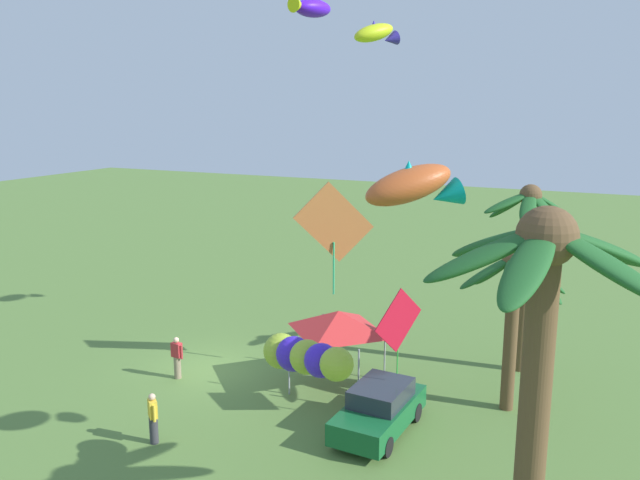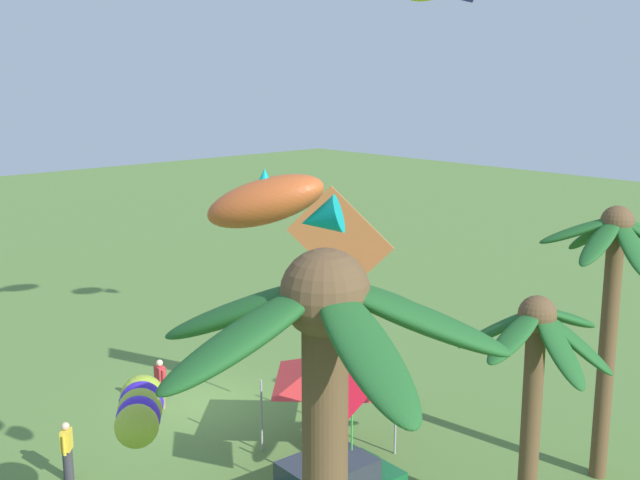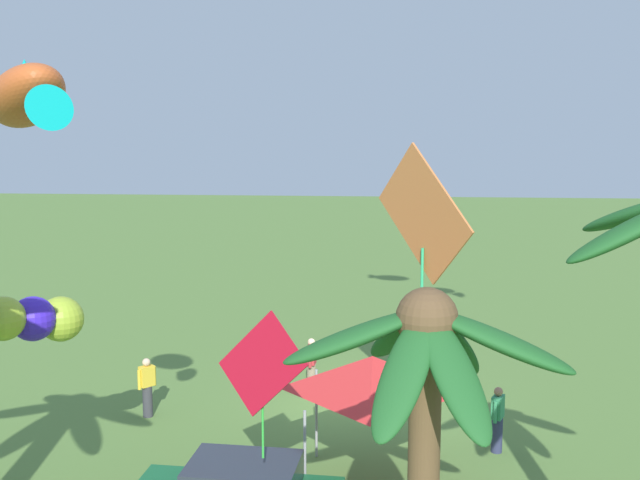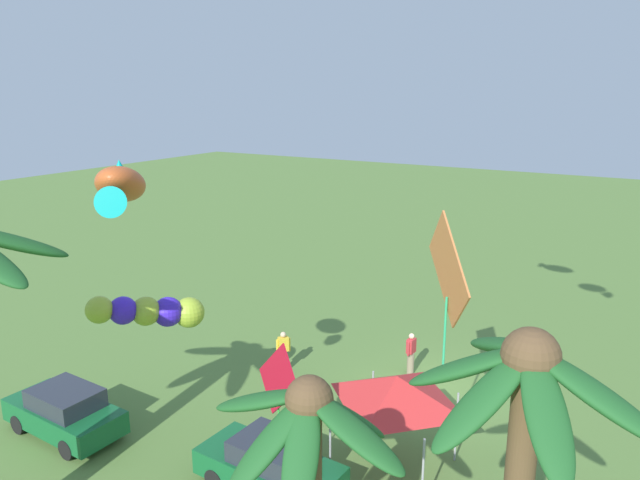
# 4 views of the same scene
# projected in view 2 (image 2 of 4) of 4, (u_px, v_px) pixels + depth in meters

# --- Properties ---
(ground_plane) EXTENTS (120.00, 120.00, 0.00)m
(ground_plane) POSITION_uv_depth(u_px,v_px,m) (202.00, 403.00, 25.16)
(ground_plane) COLOR #567A38
(palm_tree_0) EXTENTS (3.63, 3.30, 7.14)m
(palm_tree_0) POSITION_uv_depth(u_px,v_px,m) (613.00, 280.00, 19.54)
(palm_tree_0) COLOR brown
(palm_tree_0) RESTS_ON ground
(palm_tree_1) EXTENTS (3.97, 3.45, 5.57)m
(palm_tree_1) POSITION_uv_depth(u_px,v_px,m) (536.00, 358.00, 17.42)
(palm_tree_1) COLOR brown
(palm_tree_1) RESTS_ON ground
(palm_tree_2) EXTENTS (4.97, 4.76, 8.08)m
(palm_tree_2) POSITION_uv_depth(u_px,v_px,m) (326.00, 398.00, 10.76)
(palm_tree_2) COLOR brown
(palm_tree_2) RESTS_ON ground
(spectator_0) EXTENTS (0.36, 0.51, 1.59)m
(spectator_0) POSITION_uv_depth(u_px,v_px,m) (354.00, 378.00, 25.06)
(spectator_0) COLOR #2D3351
(spectator_0) RESTS_ON ground
(spectator_1) EXTENTS (0.26, 0.55, 1.59)m
(spectator_1) POSITION_uv_depth(u_px,v_px,m) (160.00, 383.00, 24.65)
(spectator_1) COLOR gray
(spectator_1) RESTS_ON ground
(spectator_2) EXTENTS (0.42, 0.44, 1.59)m
(spectator_2) POSITION_uv_depth(u_px,v_px,m) (67.00, 451.00, 20.29)
(spectator_2) COLOR #38383D
(spectator_2) RESTS_ON ground
(festival_tent) EXTENTS (2.86, 2.86, 2.85)m
(festival_tent) POSITION_uv_depth(u_px,v_px,m) (328.00, 368.00, 21.42)
(festival_tent) COLOR #9E9EA3
(festival_tent) RESTS_ON ground
(kite_diamond_1) EXTENTS (1.74, 0.93, 2.72)m
(kite_diamond_1) POSITION_uv_depth(u_px,v_px,m) (352.00, 380.00, 17.93)
(kite_diamond_1) COLOR red
(kite_diamond_2) EXTENTS (1.91, 2.39, 4.19)m
(kite_diamond_2) POSITION_uv_depth(u_px,v_px,m) (340.00, 241.00, 21.88)
(kite_diamond_2) COLOR #C8723B
(kite_fish_3) EXTENTS (2.27, 2.55, 1.39)m
(kite_fish_3) POSITION_uv_depth(u_px,v_px,m) (273.00, 203.00, 13.76)
(kite_fish_3) COLOR #C35524
(kite_tube_5) EXTENTS (2.16, 2.96, 1.36)m
(kite_tube_5) POSITION_uv_depth(u_px,v_px,m) (140.00, 409.00, 15.11)
(kite_tube_5) COLOR #9AB830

